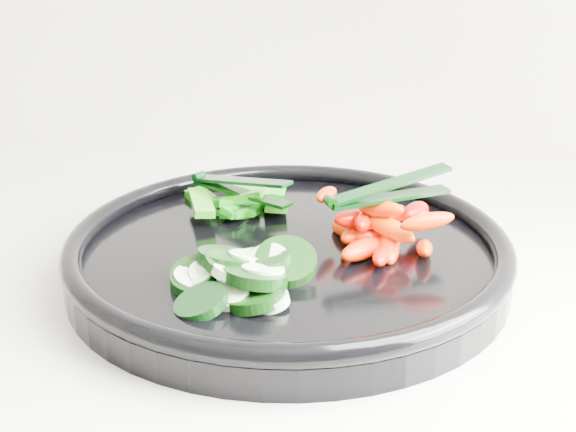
# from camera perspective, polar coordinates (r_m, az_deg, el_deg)

# --- Properties ---
(veggie_tray) EXTENTS (0.42, 0.42, 0.04)m
(veggie_tray) POSITION_cam_1_polar(r_m,az_deg,el_deg) (0.68, -0.00, -2.72)
(veggie_tray) COLOR black
(veggie_tray) RESTS_ON counter
(cucumber_pile) EXTENTS (0.13, 0.12, 0.04)m
(cucumber_pile) POSITION_cam_1_polar(r_m,az_deg,el_deg) (0.62, -3.92, -4.16)
(cucumber_pile) COLOR black
(cucumber_pile) RESTS_ON veggie_tray
(carrot_pile) EXTENTS (0.12, 0.14, 0.05)m
(carrot_pile) POSITION_cam_1_polar(r_m,az_deg,el_deg) (0.68, 6.49, -0.83)
(carrot_pile) COLOR #FA3100
(carrot_pile) RESTS_ON veggie_tray
(pepper_pile) EXTENTS (0.11, 0.09, 0.04)m
(pepper_pile) POSITION_cam_1_polar(r_m,az_deg,el_deg) (0.76, -3.75, 0.98)
(pepper_pile) COLOR #09610A
(pepper_pile) RESTS_ON veggie_tray
(tong_carrot) EXTENTS (0.11, 0.07, 0.02)m
(tong_carrot) POSITION_cam_1_polar(r_m,az_deg,el_deg) (0.67, 6.99, 1.74)
(tong_carrot) COLOR black
(tong_carrot) RESTS_ON carrot_pile
(tong_pepper) EXTENTS (0.10, 0.07, 0.02)m
(tong_pepper) POSITION_cam_1_polar(r_m,az_deg,el_deg) (0.75, -3.55, 2.13)
(tong_pepper) COLOR black
(tong_pepper) RESTS_ON pepper_pile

